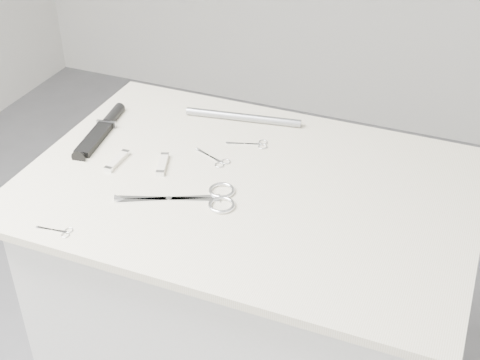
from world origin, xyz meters
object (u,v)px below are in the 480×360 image
at_px(tiny_scissors, 59,231).
at_px(sheathed_knife, 103,128).
at_px(plinth, 247,331).
at_px(embroidery_scissors_a, 254,144).
at_px(embroidery_scissors_b, 216,160).
at_px(large_shears, 203,198).
at_px(metal_rail, 243,117).
at_px(pocket_knife_b, 117,161).
at_px(pocket_knife_a, 163,164).

height_order(tiny_scissors, sheathed_knife, sheathed_knife).
bearing_deg(plinth, sheathed_knife, 169.41).
bearing_deg(embroidery_scissors_a, embroidery_scissors_b, -137.58).
relative_size(large_shears, metal_rail, 0.84).
bearing_deg(plinth, embroidery_scissors_b, 150.44).
relative_size(large_shears, tiny_scissors, 3.30).
relative_size(plinth, embroidery_scissors_b, 9.10).
relative_size(plinth, embroidery_scissors_a, 8.95).
bearing_deg(sheathed_knife, metal_rail, -67.81).
distance_m(large_shears, embroidery_scissors_b, 0.16).
xyz_separation_m(embroidery_scissors_b, pocket_knife_b, (-0.21, -0.10, 0.00)).
relative_size(sheathed_knife, pocket_knife_b, 2.77).
height_order(embroidery_scissors_a, sheathed_knife, sheathed_knife).
xyz_separation_m(tiny_scissors, sheathed_knife, (-0.13, 0.38, 0.01)).
relative_size(large_shears, embroidery_scissors_a, 2.51).
relative_size(pocket_knife_b, metal_rail, 0.29).
distance_m(embroidery_scissors_b, metal_rail, 0.20).
relative_size(embroidery_scissors_b, tiny_scissors, 1.29).
xyz_separation_m(tiny_scissors, pocket_knife_a, (0.08, 0.29, 0.00)).
xyz_separation_m(plinth, pocket_knife_b, (-0.31, -0.04, 0.48)).
bearing_deg(embroidery_scissors_a, pocket_knife_b, -161.64).
height_order(embroidery_scissors_b, tiny_scissors, same).
distance_m(sheathed_knife, pocket_knife_b, 0.16).
bearing_deg(plinth, pocket_knife_a, -177.33).
relative_size(plinth, pocket_knife_b, 10.20).
xyz_separation_m(large_shears, metal_rail, (-0.05, 0.35, 0.01)).
distance_m(plinth, metal_rail, 0.56).
height_order(embroidery_scissors_a, metal_rail, metal_rail).
xyz_separation_m(plinth, pocket_knife_a, (-0.21, -0.01, 0.48)).
height_order(sheathed_knife, metal_rail, sheathed_knife).
height_order(pocket_knife_b, metal_rail, metal_rail).
distance_m(plinth, large_shears, 0.49).
height_order(plinth, large_shears, large_shears).
bearing_deg(tiny_scissors, metal_rail, 65.59).
bearing_deg(pocket_knife_a, embroidery_scissors_b, -75.27).
bearing_deg(sheathed_knife, tiny_scissors, -169.35).
xyz_separation_m(sheathed_knife, metal_rail, (0.31, 0.18, 0.00)).
relative_size(pocket_knife_a, pocket_knife_b, 0.98).
relative_size(sheathed_knife, metal_rail, 0.81).
distance_m(large_shears, tiny_scissors, 0.31).
relative_size(tiny_scissors, sheathed_knife, 0.31).
bearing_deg(large_shears, embroidery_scissors_a, 62.16).
xyz_separation_m(embroidery_scissors_b, sheathed_knife, (-0.32, 0.02, 0.01)).
relative_size(embroidery_scissors_b, pocket_knife_a, 1.14).
xyz_separation_m(embroidery_scissors_b, metal_rail, (-0.01, 0.20, 0.01)).
bearing_deg(embroidery_scissors_a, plinth, -91.03).
height_order(large_shears, embroidery_scissors_a, large_shears).
height_order(plinth, pocket_knife_a, pocket_knife_a).
bearing_deg(embroidery_scissors_a, tiny_scissors, -135.77).
xyz_separation_m(embroidery_scissors_b, tiny_scissors, (-0.19, -0.36, -0.00)).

